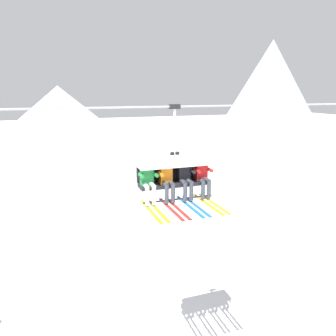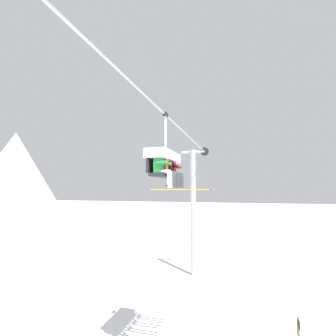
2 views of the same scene
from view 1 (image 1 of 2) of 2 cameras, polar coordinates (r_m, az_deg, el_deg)
mountain_peak_central at (r=47.09m, az=-18.31°, el=7.83°), size 22.08×22.08×9.23m
mountain_peak_east at (r=64.02m, az=17.36°, el=12.81°), size 20.14×20.14×17.41m
lift_cable at (r=8.56m, az=2.60°, el=10.66°), size 19.74×0.05×0.05m
chairlift_chair at (r=8.75m, az=0.94°, el=0.59°), size 1.96×0.74×2.46m
skier_green at (r=8.38m, az=-3.48°, el=-2.10°), size 0.46×1.70×1.23m
skier_orange at (r=8.53m, az=-0.15°, el=-1.65°), size 0.48×1.70×1.34m
skier_black at (r=8.71m, az=3.00°, el=-1.36°), size 0.48×1.70×1.34m
skier_red at (r=8.92m, az=6.09°, el=-1.21°), size 0.46×1.70×1.23m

